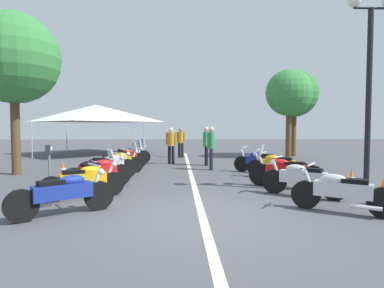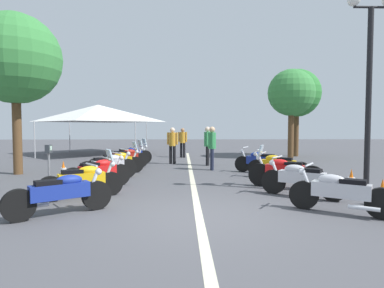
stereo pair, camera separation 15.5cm
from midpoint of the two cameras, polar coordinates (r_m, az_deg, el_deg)
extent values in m
plane|color=#4C4C51|center=(6.54, 1.12, -12.61)|extent=(80.00, 80.00, 0.00)
cube|color=beige|center=(11.65, -0.49, -5.66)|extent=(20.49, 0.16, 0.01)
cylinder|color=black|center=(7.24, -16.67, -8.69)|extent=(0.47, 0.58, 0.61)
cylinder|color=black|center=(6.85, -28.49, -9.59)|extent=(0.47, 0.58, 0.61)
cube|color=navy|center=(6.97, -22.44, -7.73)|extent=(0.89, 1.08, 0.30)
ellipsoid|color=navy|center=(6.99, -21.05, -6.01)|extent=(0.52, 0.57, 0.22)
cube|color=black|center=(6.89, -24.24, -6.38)|extent=(0.49, 0.54, 0.12)
cylinder|color=silver|center=(7.17, -17.16, -6.38)|extent=(0.23, 0.28, 0.58)
cylinder|color=silver|center=(7.10, -17.51, -3.53)|extent=(0.53, 0.40, 0.04)
sphere|color=silver|center=(7.18, -16.36, -4.74)|extent=(0.14, 0.14, 0.14)
cylinder|color=silver|center=(7.10, -26.32, -9.87)|extent=(0.39, 0.49, 0.08)
cylinder|color=black|center=(8.62, -14.42, -6.80)|extent=(0.42, 0.60, 0.61)
cylinder|color=black|center=(8.32, -24.01, -7.32)|extent=(0.42, 0.60, 0.61)
cube|color=#EAB214|center=(8.41, -19.15, -5.88)|extent=(0.78, 1.09, 0.30)
ellipsoid|color=#EAB214|center=(8.43, -17.97, -4.47)|extent=(0.48, 0.58, 0.22)
cube|color=black|center=(8.35, -20.65, -4.73)|extent=(0.46, 0.55, 0.12)
cylinder|color=silver|center=(8.56, -14.83, -4.85)|extent=(0.20, 0.29, 0.58)
cylinder|color=silver|center=(8.51, -15.12, -2.46)|extent=(0.56, 0.34, 0.04)
sphere|color=silver|center=(8.57, -14.14, -3.49)|extent=(0.14, 0.14, 0.14)
cylinder|color=silver|center=(8.56, -22.23, -7.63)|extent=(0.34, 0.52, 0.08)
cube|color=silver|center=(8.53, -14.61, -1.97)|extent=(0.37, 0.28, 0.32)
cylinder|color=black|center=(10.04, -12.95, -5.30)|extent=(0.50, 0.60, 0.64)
cylinder|color=black|center=(9.51, -20.54, -5.88)|extent=(0.50, 0.60, 0.64)
cube|color=red|center=(9.73, -16.66, -4.54)|extent=(0.86, 1.02, 0.30)
ellipsoid|color=red|center=(9.78, -15.70, -3.31)|extent=(0.52, 0.57, 0.22)
cube|color=black|center=(9.63, -17.88, -3.56)|extent=(0.50, 0.54, 0.12)
cylinder|color=silver|center=(9.98, -13.28, -3.62)|extent=(0.23, 0.27, 0.58)
cylinder|color=silver|center=(9.93, -13.51, -1.57)|extent=(0.52, 0.41, 0.04)
sphere|color=silver|center=(10.01, -12.73, -2.44)|extent=(0.14, 0.14, 0.14)
cylinder|color=silver|center=(9.79, -19.32, -6.18)|extent=(0.39, 0.49, 0.08)
cylinder|color=black|center=(11.49, -11.77, -4.21)|extent=(0.48, 0.62, 0.66)
cylinder|color=black|center=(11.00, -18.34, -4.62)|extent=(0.48, 0.62, 0.66)
cube|color=silver|center=(11.20, -14.99, -3.51)|extent=(0.81, 1.03, 0.30)
ellipsoid|color=silver|center=(11.25, -14.15, -2.45)|extent=(0.50, 0.58, 0.22)
cube|color=black|center=(11.11, -16.07, -2.64)|extent=(0.48, 0.54, 0.12)
cylinder|color=silver|center=(11.43, -12.06, -2.74)|extent=(0.22, 0.28, 0.58)
cylinder|color=silver|center=(11.38, -12.27, -0.95)|extent=(0.54, 0.38, 0.04)
sphere|color=silver|center=(11.45, -11.57, -1.72)|extent=(0.14, 0.14, 0.14)
cylinder|color=silver|center=(11.27, -17.27, -4.93)|extent=(0.37, 0.50, 0.08)
cylinder|color=black|center=(12.70, -10.36, -3.60)|extent=(0.40, 0.62, 0.62)
cylinder|color=black|center=(12.32, -17.10, -3.89)|extent=(0.40, 0.62, 0.62)
cube|color=#EAB214|center=(12.47, -13.69, -2.93)|extent=(0.76, 1.16, 0.30)
ellipsoid|color=#EAB214|center=(12.50, -12.90, -1.99)|extent=(0.46, 0.58, 0.22)
cube|color=black|center=(12.40, -14.68, -2.14)|extent=(0.44, 0.55, 0.12)
cylinder|color=silver|center=(12.65, -10.63, -2.26)|extent=(0.19, 0.29, 0.58)
cylinder|color=silver|center=(12.61, -10.82, -0.64)|extent=(0.57, 0.31, 0.04)
sphere|color=silver|center=(12.67, -10.17, -1.35)|extent=(0.14, 0.14, 0.14)
cylinder|color=silver|center=(12.56, -15.90, -4.17)|extent=(0.31, 0.53, 0.08)
cube|color=silver|center=(12.63, -10.48, -0.32)|extent=(0.38, 0.27, 0.32)
cylinder|color=black|center=(14.32, -9.52, -2.80)|extent=(0.44, 0.62, 0.64)
cylinder|color=black|center=(13.84, -14.82, -3.06)|extent=(0.44, 0.62, 0.64)
cube|color=maroon|center=(14.05, -12.13, -2.20)|extent=(0.77, 1.05, 0.30)
ellipsoid|color=maroon|center=(14.09, -11.46, -1.36)|extent=(0.49, 0.58, 0.22)
cube|color=black|center=(13.96, -12.99, -1.51)|extent=(0.47, 0.55, 0.12)
cylinder|color=silver|center=(14.27, -9.75, -1.62)|extent=(0.21, 0.29, 0.58)
cylinder|color=silver|center=(14.23, -9.91, -0.18)|extent=(0.56, 0.34, 0.04)
sphere|color=silver|center=(14.30, -9.35, -0.80)|extent=(0.14, 0.14, 0.14)
cylinder|color=silver|center=(14.11, -13.96, -3.33)|extent=(0.34, 0.52, 0.08)
cube|color=silver|center=(14.26, -9.62, 0.11)|extent=(0.37, 0.29, 0.32)
cylinder|color=black|center=(15.70, -8.81, -2.28)|extent=(0.43, 0.64, 0.65)
cylinder|color=black|center=(15.20, -14.22, -2.51)|extent=(0.43, 0.64, 0.65)
cube|color=navy|center=(15.42, -11.48, -1.73)|extent=(0.80, 1.16, 0.30)
ellipsoid|color=navy|center=(15.46, -10.86, -0.97)|extent=(0.48, 0.58, 0.22)
cube|color=black|center=(15.33, -12.26, -1.09)|extent=(0.46, 0.55, 0.12)
cylinder|color=silver|center=(15.66, -9.03, -1.19)|extent=(0.20, 0.29, 0.58)
cylinder|color=silver|center=(15.62, -9.17, 0.12)|extent=(0.57, 0.33, 0.04)
sphere|color=silver|center=(15.68, -8.66, -0.45)|extent=(0.14, 0.14, 0.14)
cylinder|color=silver|center=(15.47, -13.31, -2.76)|extent=(0.33, 0.52, 0.08)
cube|color=silver|center=(15.65, -8.90, 0.38)|extent=(0.37, 0.28, 0.32)
cylinder|color=black|center=(7.45, 18.88, -8.42)|extent=(0.46, 0.58, 0.61)
cylinder|color=black|center=(7.27, 30.22, -8.96)|extent=(0.46, 0.58, 0.61)
cube|color=silver|center=(7.29, 24.51, -7.34)|extent=(0.85, 1.07, 0.30)
ellipsoid|color=silver|center=(7.29, 23.13, -5.73)|extent=(0.51, 0.58, 0.22)
cube|color=black|center=(7.24, 26.27, -6.01)|extent=(0.49, 0.54, 0.12)
cylinder|color=silver|center=(7.39, 19.37, -6.17)|extent=(0.22, 0.28, 0.58)
cylinder|color=silver|center=(7.33, 19.73, -3.41)|extent=(0.53, 0.38, 0.04)
sphere|color=silver|center=(7.38, 18.56, -4.59)|extent=(0.14, 0.14, 0.14)
cylinder|color=silver|center=(7.13, 27.79, -9.88)|extent=(0.38, 0.50, 0.08)
cylinder|color=black|center=(8.88, 13.84, -6.42)|extent=(0.50, 0.59, 0.64)
cylinder|color=black|center=(8.46, 23.33, -7.04)|extent=(0.50, 0.59, 0.64)
cube|color=silver|center=(8.61, 18.49, -5.57)|extent=(0.91, 1.07, 0.30)
ellipsoid|color=silver|center=(8.64, 17.36, -4.19)|extent=(0.52, 0.57, 0.22)
cube|color=black|center=(8.53, 19.93, -4.45)|extent=(0.50, 0.54, 0.12)
cylinder|color=silver|center=(8.81, 14.23, -4.52)|extent=(0.23, 0.27, 0.58)
cylinder|color=silver|center=(8.76, 14.50, -2.20)|extent=(0.52, 0.41, 0.04)
sphere|color=silver|center=(8.83, 13.58, -3.20)|extent=(0.14, 0.14, 0.14)
cylinder|color=silver|center=(8.37, 21.05, -7.77)|extent=(0.40, 0.48, 0.08)
cylinder|color=black|center=(9.93, 11.53, -5.27)|extent=(0.42, 0.67, 0.68)
cylinder|color=black|center=(9.74, 20.06, -5.56)|extent=(0.42, 0.67, 0.68)
cube|color=red|center=(9.78, 15.77, -4.39)|extent=(0.74, 1.13, 0.30)
ellipsoid|color=red|center=(9.78, 14.74, -3.19)|extent=(0.46, 0.58, 0.22)
cube|color=black|center=(9.73, 17.07, -3.38)|extent=(0.44, 0.55, 0.12)
cylinder|color=silver|center=(9.88, 11.89, -3.57)|extent=(0.19, 0.29, 0.58)
cylinder|color=silver|center=(9.84, 12.14, -1.49)|extent=(0.57, 0.31, 0.04)
sphere|color=silver|center=(9.88, 11.28, -2.39)|extent=(0.14, 0.14, 0.14)
cylinder|color=silver|center=(9.60, 18.22, -6.27)|extent=(0.31, 0.53, 0.08)
cube|color=silver|center=(9.85, 11.69, -1.07)|extent=(0.38, 0.27, 0.32)
cylinder|color=black|center=(11.67, 10.89, -4.20)|extent=(0.43, 0.60, 0.61)
cylinder|color=black|center=(11.35, 18.24, -4.50)|extent=(0.43, 0.60, 0.61)
cube|color=#EAB214|center=(11.47, 14.53, -3.47)|extent=(0.81, 1.13, 0.30)
ellipsoid|color=#EAB214|center=(11.49, 13.66, -2.44)|extent=(0.48, 0.58, 0.22)
cube|color=black|center=(11.40, 15.62, -2.61)|extent=(0.46, 0.55, 0.12)
cylinder|color=silver|center=(11.62, 11.19, -2.74)|extent=(0.20, 0.29, 0.58)
cylinder|color=silver|center=(11.58, 11.40, -0.98)|extent=(0.56, 0.34, 0.04)
sphere|color=silver|center=(11.64, 10.68, -1.74)|extent=(0.14, 0.14, 0.14)
cylinder|color=silver|center=(11.23, 16.56, -5.02)|extent=(0.34, 0.52, 0.08)
cylinder|color=black|center=(12.88, 8.48, -3.48)|extent=(0.43, 0.61, 0.62)
cylinder|color=black|center=(12.50, 15.03, -3.75)|extent=(0.43, 0.61, 0.62)
cube|color=navy|center=(12.65, 11.71, -2.81)|extent=(0.80, 1.13, 0.30)
ellipsoid|color=navy|center=(12.68, 10.94, -1.88)|extent=(0.48, 0.58, 0.22)
cube|color=black|center=(12.58, 12.69, -2.03)|extent=(0.46, 0.55, 0.12)
cylinder|color=silver|center=(12.84, 8.75, -2.16)|extent=(0.20, 0.29, 0.58)
cylinder|color=silver|center=(12.80, 8.93, -0.56)|extent=(0.56, 0.34, 0.04)
sphere|color=silver|center=(12.85, 8.29, -1.25)|extent=(0.14, 0.14, 0.14)
cylinder|color=silver|center=(12.40, 13.49, -4.22)|extent=(0.34, 0.52, 0.08)
cylinder|color=black|center=(9.54, 28.27, 6.46)|extent=(0.14, 0.14, 4.79)
cylinder|color=black|center=(9.99, 28.63, 20.29)|extent=(0.06, 0.90, 0.06)
sphere|color=white|center=(9.83, 26.24, 21.73)|extent=(0.32, 0.32, 0.32)
cylinder|color=slate|center=(9.41, -24.25, -4.64)|extent=(0.06, 0.06, 1.10)
cube|color=#33383D|center=(9.35, -24.33, -0.81)|extent=(0.19, 0.13, 0.22)
cube|color=#B2D8BF|center=(9.32, -23.98, -0.69)|extent=(0.10, 0.02, 0.12)
cube|color=orange|center=(8.54, 30.14, -9.18)|extent=(0.36, 0.36, 0.03)
cone|color=orange|center=(8.49, 30.20, -7.20)|extent=(0.26, 0.26, 0.60)
cylinder|color=white|center=(8.48, 30.20, -7.04)|extent=(0.19, 0.19, 0.07)
cube|color=orange|center=(11.88, -22.14, -5.66)|extent=(0.36, 0.36, 0.03)
cone|color=orange|center=(11.84, -22.17, -4.23)|extent=(0.26, 0.26, 0.60)
cylinder|color=white|center=(11.83, -22.17, -4.11)|extent=(0.19, 0.19, 0.07)
cube|color=orange|center=(10.03, 25.83, -7.31)|extent=(0.36, 0.36, 0.03)
cone|color=orange|center=(9.98, 25.86, -5.61)|extent=(0.26, 0.26, 0.60)
cylinder|color=white|center=(9.98, 25.87, -5.47)|extent=(0.19, 0.19, 0.07)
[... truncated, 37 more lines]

